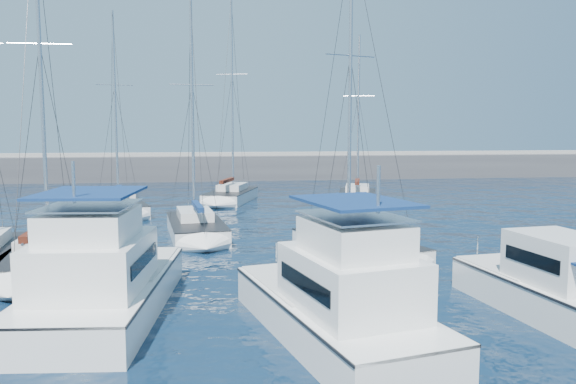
{
  "coord_description": "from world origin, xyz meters",
  "views": [
    {
      "loc": [
        -2.28,
        -19.6,
        6.15
      ],
      "look_at": [
        1.88,
        8.96,
        3.0
      ],
      "focal_mm": 35.0,
      "sensor_mm": 36.0,
      "label": 1
    }
  ],
  "objects": [
    {
      "name": "ground",
      "position": [
        0.0,
        0.0,
        0.0
      ],
      "size": [
        220.0,
        220.0,
        0.0
      ],
      "primitive_type": "plane",
      "color": "black",
      "rests_on": "ground"
    },
    {
      "name": "breakwater",
      "position": [
        0.0,
        52.0,
        1.05
      ],
      "size": [
        160.0,
        6.0,
        4.45
      ],
      "color": "#424244",
      "rests_on": "ground"
    },
    {
      "name": "motor_yacht_port_inner",
      "position": [
        -5.78,
        -0.81,
        1.13
      ],
      "size": [
        4.76,
        9.98,
        4.69
      ],
      "rotation": [
        0.0,
        0.0,
        -0.11
      ],
      "color": "silver",
      "rests_on": "ground"
    },
    {
      "name": "motor_yacht_stbd_inner",
      "position": [
        1.49,
        -4.09,
        1.13
      ],
      "size": [
        5.24,
        9.64,
        4.69
      ],
      "rotation": [
        0.0,
        0.0,
        0.22
      ],
      "color": "silver",
      "rests_on": "ground"
    },
    {
      "name": "motor_yacht_stbd_outer",
      "position": [
        9.0,
        -2.65,
        0.94
      ],
      "size": [
        3.42,
        7.17,
        3.2
      ],
      "rotation": [
        0.0,
        0.0,
        0.11
      ],
      "color": "silver",
      "rests_on": "ground"
    },
    {
      "name": "sailboat_mid_b",
      "position": [
        -9.41,
        6.05,
        0.54
      ],
      "size": [
        3.26,
        8.0,
        15.96
      ],
      "rotation": [
        0.0,
        0.0,
        0.02
      ],
      "color": "silver",
      "rests_on": "ground"
    },
    {
      "name": "sailboat_mid_c",
      "position": [
        -2.96,
        13.26,
        0.52
      ],
      "size": [
        3.88,
        8.31,
        14.09
      ],
      "rotation": [
        0.0,
        0.0,
        0.12
      ],
      "color": "silver",
      "rests_on": "ground"
    },
    {
      "name": "sailboat_mid_d",
      "position": [
        4.91,
        6.57,
        0.54
      ],
      "size": [
        5.44,
        8.36,
        15.67
      ],
      "rotation": [
        0.0,
        0.0,
        0.32
      ],
      "color": "silver",
      "rests_on": "ground"
    },
    {
      "name": "sailboat_back_a",
      "position": [
        -8.77,
        23.54,
        0.53
      ],
      "size": [
        5.22,
        8.93,
        15.34
      ],
      "rotation": [
        0.0,
        0.0,
        0.27
      ],
      "color": "silver",
      "rests_on": "ground"
    },
    {
      "name": "sailboat_back_b",
      "position": [
        -0.19,
        29.29,
        0.56
      ],
      "size": [
        5.38,
        8.42,
        17.76
      ],
      "rotation": [
        0.0,
        0.0,
        -0.31
      ],
      "color": "silver",
      "rests_on": "ground"
    },
    {
      "name": "sailboat_back_c",
      "position": [
        10.43,
        26.6,
        0.53
      ],
      "size": [
        4.94,
        7.84,
        14.55
      ],
      "rotation": [
        0.0,
        0.0,
        -0.28
      ],
      "color": "silver",
      "rests_on": "ground"
    }
  ]
}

